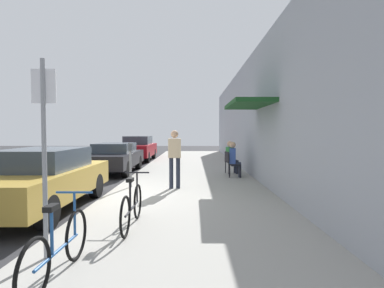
{
  "coord_description": "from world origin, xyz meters",
  "views": [
    {
      "loc": [
        2.34,
        -7.88,
        1.78
      ],
      "look_at": [
        2.25,
        7.24,
        1.17
      ],
      "focal_mm": 28.44,
      "sensor_mm": 36.0,
      "label": 1
    }
  ],
  "objects_px": {
    "bicycle_1": "(132,207)",
    "parked_car_2": "(138,148)",
    "cafe_chair_0": "(233,163)",
    "cafe_chair_1": "(230,161)",
    "parked_car_0": "(42,178)",
    "street_sign": "(44,143)",
    "pedestrian_standing": "(175,154)",
    "parked_car_1": "(114,157)",
    "seated_patron_1": "(231,156)",
    "bicycle_0": "(59,248)",
    "parking_meter": "(130,162)",
    "seated_patron_0": "(234,158)"
  },
  "relations": [
    {
      "from": "bicycle_1",
      "to": "parked_car_2",
      "type": "bearing_deg",
      "value": 100.01
    },
    {
      "from": "bicycle_1",
      "to": "cafe_chair_0",
      "type": "xyz_separation_m",
      "value": [
        2.5,
        5.88,
        0.14
      ]
    },
    {
      "from": "cafe_chair_1",
      "to": "parked_car_0",
      "type": "bearing_deg",
      "value": -133.25
    },
    {
      "from": "cafe_chair_1",
      "to": "cafe_chair_0",
      "type": "bearing_deg",
      "value": -90.08
    },
    {
      "from": "street_sign",
      "to": "pedestrian_standing",
      "type": "xyz_separation_m",
      "value": [
        1.38,
        4.9,
        -0.52
      ]
    },
    {
      "from": "parked_car_1",
      "to": "seated_patron_1",
      "type": "distance_m",
      "value": 5.05
    },
    {
      "from": "cafe_chair_1",
      "to": "seated_patron_1",
      "type": "distance_m",
      "value": 0.2
    },
    {
      "from": "parked_car_0",
      "to": "street_sign",
      "type": "xyz_separation_m",
      "value": [
        1.5,
        -2.88,
        0.92
      ]
    },
    {
      "from": "bicycle_0",
      "to": "seated_patron_1",
      "type": "height_order",
      "value": "seated_patron_1"
    },
    {
      "from": "bicycle_0",
      "to": "cafe_chair_1",
      "type": "distance_m",
      "value": 9.12
    },
    {
      "from": "bicycle_1",
      "to": "cafe_chair_1",
      "type": "relative_size",
      "value": 1.97
    },
    {
      "from": "parking_meter",
      "to": "seated_patron_0",
      "type": "bearing_deg",
      "value": 31.44
    },
    {
      "from": "parked_car_0",
      "to": "parked_car_2",
      "type": "bearing_deg",
      "value": 90.0
    },
    {
      "from": "parked_car_1",
      "to": "parked_car_2",
      "type": "relative_size",
      "value": 1.0
    },
    {
      "from": "parked_car_1",
      "to": "street_sign",
      "type": "bearing_deg",
      "value": -80.72
    },
    {
      "from": "bicycle_0",
      "to": "seated_patron_0",
      "type": "relative_size",
      "value": 1.33
    },
    {
      "from": "parked_car_1",
      "to": "parking_meter",
      "type": "height_order",
      "value": "parking_meter"
    },
    {
      "from": "seated_patron_1",
      "to": "parked_car_2",
      "type": "bearing_deg",
      "value": 126.53
    },
    {
      "from": "bicycle_0",
      "to": "bicycle_1",
      "type": "xyz_separation_m",
      "value": [
        0.45,
        1.87,
        0.0
      ]
    },
    {
      "from": "cafe_chair_1",
      "to": "bicycle_1",
      "type": "bearing_deg",
      "value": -110.28
    },
    {
      "from": "bicycle_0",
      "to": "bicycle_1",
      "type": "distance_m",
      "value": 1.93
    },
    {
      "from": "street_sign",
      "to": "parking_meter",
      "type": "bearing_deg",
      "value": 89.44
    },
    {
      "from": "parked_car_1",
      "to": "pedestrian_standing",
      "type": "relative_size",
      "value": 2.59
    },
    {
      "from": "cafe_chair_0",
      "to": "seated_patron_1",
      "type": "xyz_separation_m",
      "value": [
        0.06,
        0.9,
        0.19
      ]
    },
    {
      "from": "parked_car_2",
      "to": "cafe_chair_0",
      "type": "bearing_deg",
      "value": -57.19
    },
    {
      "from": "pedestrian_standing",
      "to": "bicycle_0",
      "type": "bearing_deg",
      "value": -99.96
    },
    {
      "from": "seated_patron_1",
      "to": "pedestrian_standing",
      "type": "bearing_deg",
      "value": -122.76
    },
    {
      "from": "parking_meter",
      "to": "seated_patron_0",
      "type": "xyz_separation_m",
      "value": [
        3.37,
        2.06,
        -0.07
      ]
    },
    {
      "from": "parked_car_0",
      "to": "seated_patron_0",
      "type": "distance_m",
      "value": 6.53
    },
    {
      "from": "parked_car_1",
      "to": "bicycle_0",
      "type": "height_order",
      "value": "parked_car_1"
    },
    {
      "from": "bicycle_0",
      "to": "pedestrian_standing",
      "type": "relative_size",
      "value": 1.01
    },
    {
      "from": "cafe_chair_0",
      "to": "seated_patron_0",
      "type": "xyz_separation_m",
      "value": [
        0.06,
        -0.01,
        0.19
      ]
    },
    {
      "from": "bicycle_1",
      "to": "street_sign",
      "type": "bearing_deg",
      "value": -123.83
    },
    {
      "from": "bicycle_0",
      "to": "seated_patron_0",
      "type": "xyz_separation_m",
      "value": [
        3.0,
        7.74,
        0.34
      ]
    },
    {
      "from": "seated_patron_1",
      "to": "seated_patron_0",
      "type": "bearing_deg",
      "value": -90.02
    },
    {
      "from": "seated_patron_0",
      "to": "parking_meter",
      "type": "bearing_deg",
      "value": -148.56
    },
    {
      "from": "parked_car_2",
      "to": "bicycle_1",
      "type": "height_order",
      "value": "parked_car_2"
    },
    {
      "from": "cafe_chair_1",
      "to": "seated_patron_1",
      "type": "height_order",
      "value": "seated_patron_1"
    },
    {
      "from": "parked_car_1",
      "to": "seated_patron_0",
      "type": "xyz_separation_m",
      "value": [
        4.92,
        -2.02,
        0.13
      ]
    },
    {
      "from": "street_sign",
      "to": "bicycle_0",
      "type": "relative_size",
      "value": 1.52
    },
    {
      "from": "street_sign",
      "to": "seated_patron_1",
      "type": "xyz_separation_m",
      "value": [
        3.43,
        8.07,
        -0.82
      ]
    },
    {
      "from": "parked_car_0",
      "to": "street_sign",
      "type": "height_order",
      "value": "street_sign"
    },
    {
      "from": "cafe_chair_1",
      "to": "pedestrian_standing",
      "type": "height_order",
      "value": "pedestrian_standing"
    },
    {
      "from": "seated_patron_0",
      "to": "seated_patron_1",
      "type": "xyz_separation_m",
      "value": [
        0.0,
        0.91,
        0.0
      ]
    },
    {
      "from": "parked_car_1",
      "to": "bicycle_1",
      "type": "relative_size",
      "value": 2.57
    },
    {
      "from": "cafe_chair_1",
      "to": "pedestrian_standing",
      "type": "distance_m",
      "value": 3.76
    },
    {
      "from": "pedestrian_standing",
      "to": "seated_patron_1",
      "type": "bearing_deg",
      "value": 57.24
    },
    {
      "from": "seated_patron_1",
      "to": "pedestrian_standing",
      "type": "xyz_separation_m",
      "value": [
        -2.04,
        -3.17,
        0.3
      ]
    },
    {
      "from": "parking_meter",
      "to": "bicycle_0",
      "type": "bearing_deg",
      "value": -86.25
    },
    {
      "from": "street_sign",
      "to": "bicycle_0",
      "type": "height_order",
      "value": "street_sign"
    }
  ]
}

